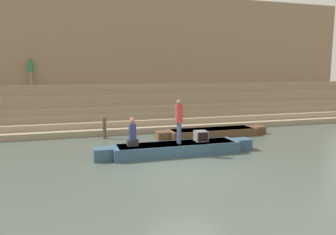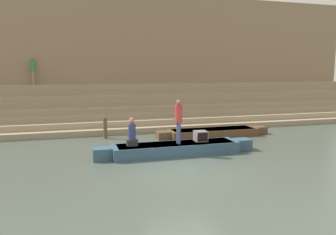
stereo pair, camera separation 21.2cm
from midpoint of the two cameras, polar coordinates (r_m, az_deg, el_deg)
ground_plane at (r=11.35m, az=2.61°, el=-9.38°), size 120.00×120.00×0.00m
ghat_steps at (r=20.89m, az=-6.83°, el=1.17°), size 36.00×4.97×2.56m
back_wall at (r=23.08m, az=-8.03°, el=10.15°), size 34.20×1.28×8.58m
rowboat_main at (r=13.50m, az=1.04°, el=-5.41°), size 6.70×1.30×0.48m
person_standing at (r=13.21m, az=1.48°, el=-0.10°), size 0.30×0.30×1.79m
person_rowing at (r=12.98m, az=-6.68°, el=-2.88°), size 0.42×0.33×1.13m
tv_set at (r=13.86m, az=5.32°, el=-3.22°), size 0.51×0.49×0.44m
moored_boat_shore at (r=17.40m, az=7.39°, el=-2.55°), size 6.10×1.26×0.39m
mooring_post at (r=16.93m, az=-11.37°, el=-1.81°), size 0.19×0.19×1.08m
person_on_steps at (r=21.98m, az=-23.08°, el=7.82°), size 0.28×0.28×1.68m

